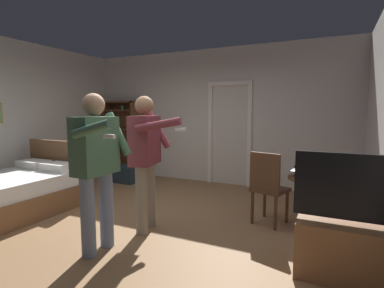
# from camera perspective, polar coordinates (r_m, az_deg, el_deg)

# --- Properties ---
(ground_plane) EXTENTS (6.32, 6.32, 0.00)m
(ground_plane) POSITION_cam_1_polar(r_m,az_deg,el_deg) (4.21, -11.09, -15.08)
(ground_plane) COLOR olive
(wall_back) EXTENTS (5.98, 0.12, 2.82)m
(wall_back) POSITION_cam_1_polar(r_m,az_deg,el_deg) (6.36, 3.80, 5.28)
(wall_back) COLOR beige
(wall_back) RESTS_ON ground_plane
(doorway_frame) EXTENTS (0.93, 0.08, 2.13)m
(doorway_frame) POSITION_cam_1_polar(r_m,az_deg,el_deg) (6.15, 7.24, 3.45)
(doorway_frame) COLOR white
(doorway_frame) RESTS_ON ground_plane
(bed) EXTENTS (1.37, 1.95, 1.02)m
(bed) POSITION_cam_1_polar(r_m,az_deg,el_deg) (5.25, -31.30, -8.08)
(bed) COLOR brown
(bed) RESTS_ON ground_plane
(bookshelf) EXTENTS (0.92, 0.32, 1.76)m
(bookshelf) POSITION_cam_1_polar(r_m,az_deg,el_deg) (7.33, -13.36, 1.68)
(bookshelf) COLOR brown
(bookshelf) RESTS_ON ground_plane
(tv_flatscreen) EXTENTS (1.02, 0.40, 1.17)m
(tv_flatscreen) POSITION_cam_1_polar(r_m,az_deg,el_deg) (3.13, 28.58, -16.57)
(tv_flatscreen) COLOR brown
(tv_flatscreen) RESTS_ON ground_plane
(side_table) EXTENTS (0.58, 0.58, 0.70)m
(side_table) POSITION_cam_1_polar(r_m,az_deg,el_deg) (4.09, 22.01, -9.18)
(side_table) COLOR brown
(side_table) RESTS_ON ground_plane
(laptop) EXTENTS (0.41, 0.41, 0.17)m
(laptop) POSITION_cam_1_polar(r_m,az_deg,el_deg) (3.99, 21.52, -5.33)
(laptop) COLOR black
(laptop) RESTS_ON side_table
(bottle_on_table) EXTENTS (0.06, 0.06, 0.24)m
(bottle_on_table) POSITION_cam_1_polar(r_m,az_deg,el_deg) (3.93, 24.19, -4.85)
(bottle_on_table) COLOR #27370E
(bottle_on_table) RESTS_ON side_table
(wooden_chair) EXTENTS (0.52, 0.52, 0.99)m
(wooden_chair) POSITION_cam_1_polar(r_m,az_deg,el_deg) (4.11, 14.39, -7.70)
(wooden_chair) COLOR #4C331E
(wooden_chair) RESTS_ON ground_plane
(person_blue_shirt) EXTENTS (0.67, 0.64, 1.72)m
(person_blue_shirt) POSITION_cam_1_polar(r_m,az_deg,el_deg) (3.30, -17.98, -3.09)
(person_blue_shirt) COLOR slate
(person_blue_shirt) RESTS_ON ground_plane
(person_striped_shirt) EXTENTS (0.83, 0.65, 1.72)m
(person_striped_shirt) POSITION_cam_1_polar(r_m,az_deg,el_deg) (3.76, -8.88, -1.71)
(person_striped_shirt) COLOR gray
(person_striped_shirt) RESTS_ON ground_plane
(suitcase_dark) EXTENTS (0.56, 0.40, 0.36)m
(suitcase_dark) POSITION_cam_1_polar(r_m,az_deg,el_deg) (6.57, -12.67, -5.64)
(suitcase_dark) COLOR #1E2D38
(suitcase_dark) RESTS_ON ground_plane
(suitcase_small) EXTENTS (0.63, 0.37, 0.32)m
(suitcase_small) POSITION_cam_1_polar(r_m,az_deg,el_deg) (6.72, -11.66, -5.50)
(suitcase_small) COLOR black
(suitcase_small) RESTS_ON ground_plane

